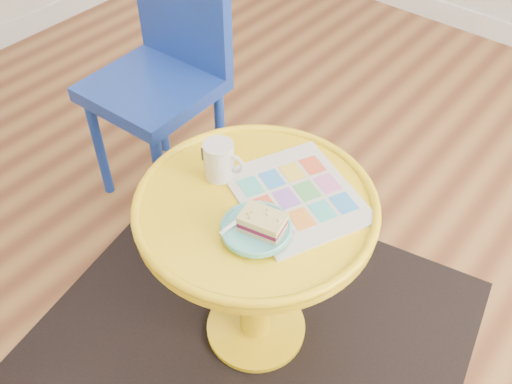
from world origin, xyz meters
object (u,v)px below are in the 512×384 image
Objects in this scene: side_table at (256,245)px; newspaper at (297,195)px; chair at (165,65)px; plate at (256,229)px; mug at (220,159)px.

newspaper is at bearing 52.61° from side_table.
chair is 0.92m from plate.
mug is (-0.14, 0.02, 0.22)m from side_table.
side_table is 5.49× the size of mug.
side_table is 0.27m from mug.
chair is at bearing 150.45° from plate.
chair is 2.74× the size of newspaper.
plate is (0.00, -0.17, 0.01)m from newspaper.
plate is at bearing -50.24° from side_table.
newspaper is 0.22m from mug.
side_table is 0.68× the size of chair.
mug is at bearing 154.03° from plate.
side_table is 3.67× the size of plate.
newspaper is (0.79, -0.28, 0.06)m from chair.
newspaper is (0.07, 0.09, 0.17)m from side_table.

